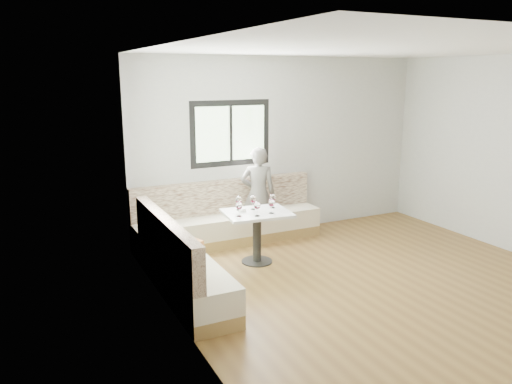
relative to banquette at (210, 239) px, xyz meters
The scene contains 11 objects.
room 2.42m from the banquette, 45.87° to the right, with size 5.01×5.01×2.81m.
banquette is the anchor object (origin of this frame).
table 0.67m from the banquette, 26.99° to the right, with size 0.94×0.77×0.72m.
person 1.21m from the banquette, 28.51° to the left, with size 0.54×0.35×1.47m, color #54504C.
olive_ramekin 0.60m from the banquette, 23.33° to the right, with size 0.10×0.10×0.04m.
wine_glass_a 0.70m from the banquette, 55.21° to the right, with size 0.09×0.09×0.20m.
wine_glass_b 0.85m from the banquette, 44.49° to the right, with size 0.09×0.09×0.20m.
wine_glass_c 0.99m from the banquette, 31.71° to the right, with size 0.09×0.09×0.20m.
wine_glass_d 0.79m from the banquette, 14.80° to the right, with size 0.09×0.09×0.20m.
wine_glass_e 1.02m from the banquette, 12.62° to the right, with size 0.09×0.09×0.20m.
wine_glass_f 0.66m from the banquette, 13.55° to the right, with size 0.09×0.09×0.20m.
Camera 1 is at (-3.88, -4.46, 2.52)m, focal length 35.00 mm.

